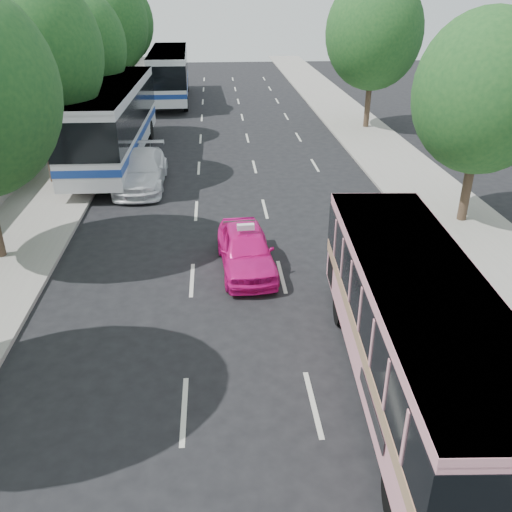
{
  "coord_description": "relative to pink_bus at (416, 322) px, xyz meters",
  "views": [
    {
      "loc": [
        -1.01,
        -11.32,
        8.45
      ],
      "look_at": [
        0.04,
        2.36,
        1.6
      ],
      "focal_mm": 38.0,
      "sensor_mm": 36.0,
      "label": 1
    }
  ],
  "objects": [
    {
      "name": "ground",
      "position": [
        -3.19,
        1.77,
        -1.94
      ],
      "size": [
        120.0,
        120.0,
        0.0
      ],
      "primitive_type": "plane",
      "color": "black",
      "rests_on": "ground"
    },
    {
      "name": "sidewalk_left",
      "position": [
        -11.69,
        21.77,
        -1.87
      ],
      "size": [
        4.0,
        90.0,
        0.15
      ],
      "primitive_type": "cube",
      "color": "#9E998E",
      "rests_on": "ground"
    },
    {
      "name": "sidewalk_right",
      "position": [
        5.31,
        21.77,
        -1.88
      ],
      "size": [
        4.0,
        90.0,
        0.12
      ],
      "primitive_type": "cube",
      "color": "#9E998E",
      "rests_on": "ground"
    },
    {
      "name": "low_wall",
      "position": [
        -13.49,
        21.77,
        -1.04
      ],
      "size": [
        0.3,
        90.0,
        1.5
      ],
      "primitive_type": "cube",
      "color": "#9E998E",
      "rests_on": "sidewalk_left"
    },
    {
      "name": "tree_left_c",
      "position": [
        -11.82,
        15.71,
        4.18
      ],
      "size": [
        6.0,
        6.0,
        9.35
      ],
      "color": "#38281E",
      "rests_on": "ground"
    },
    {
      "name": "tree_left_d",
      "position": [
        -11.72,
        23.71,
        3.69
      ],
      "size": [
        5.52,
        5.52,
        8.6
      ],
      "color": "#38281E",
      "rests_on": "ground"
    },
    {
      "name": "tree_left_e",
      "position": [
        -11.62,
        31.71,
        4.49
      ],
      "size": [
        6.3,
        6.3,
        9.82
      ],
      "color": "#38281E",
      "rests_on": "ground"
    },
    {
      "name": "tree_left_f",
      "position": [
        -11.82,
        39.71,
        4.06
      ],
      "size": [
        5.88,
        5.88,
        9.16
      ],
      "color": "#38281E",
      "rests_on": "ground"
    },
    {
      "name": "tree_right_near",
      "position": [
        5.58,
        9.71,
        3.26
      ],
      "size": [
        5.1,
        5.1,
        7.95
      ],
      "color": "#38281E",
      "rests_on": "ground"
    },
    {
      "name": "tree_right_far",
      "position": [
        5.88,
        25.71,
        4.18
      ],
      "size": [
        6.0,
        6.0,
        9.35
      ],
      "color": "#38281E",
      "rests_on": "ground"
    },
    {
      "name": "pink_bus",
      "position": [
        0.0,
        0.0,
        0.0
      ],
      "size": [
        3.1,
        9.92,
        3.12
      ],
      "rotation": [
        0.0,
        0.0,
        -0.06
      ],
      "color": "pink",
      "rests_on": "ground"
    },
    {
      "name": "pink_taxi",
      "position": [
        -3.32,
        6.4,
        -1.23
      ],
      "size": [
        1.98,
        4.31,
        1.43
      ],
      "primitive_type": "imported",
      "rotation": [
        0.0,
        0.0,
        0.07
      ],
      "color": "#EA148A",
      "rests_on": "ground"
    },
    {
      "name": "white_pickup",
      "position": [
        -7.69,
        15.07,
        -1.15
      ],
      "size": [
        2.23,
        5.45,
        1.58
      ],
      "primitive_type": "imported",
      "rotation": [
        0.0,
        0.0,
        0.0
      ],
      "color": "white",
      "rests_on": "ground"
    },
    {
      "name": "tour_coach_front",
      "position": [
        -9.49,
        19.25,
        0.49
      ],
      "size": [
        3.09,
        13.52,
        4.04
      ],
      "rotation": [
        0.0,
        0.0,
        -0.01
      ],
      "color": "silver",
      "rests_on": "ground"
    },
    {
      "name": "tour_coach_rear",
      "position": [
        -7.69,
        36.68,
        0.42
      ],
      "size": [
        3.25,
        13.2,
        3.93
      ],
      "rotation": [
        0.0,
        0.0,
        0.03
      ],
      "color": "white",
      "rests_on": "ground"
    },
    {
      "name": "taxi_roof_sign",
      "position": [
        -3.32,
        6.4,
        -0.42
      ],
      "size": [
        0.56,
        0.22,
        0.18
      ],
      "primitive_type": "cube",
      "rotation": [
        0.0,
        0.0,
        0.07
      ],
      "color": "silver",
      "rests_on": "pink_taxi"
    }
  ]
}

